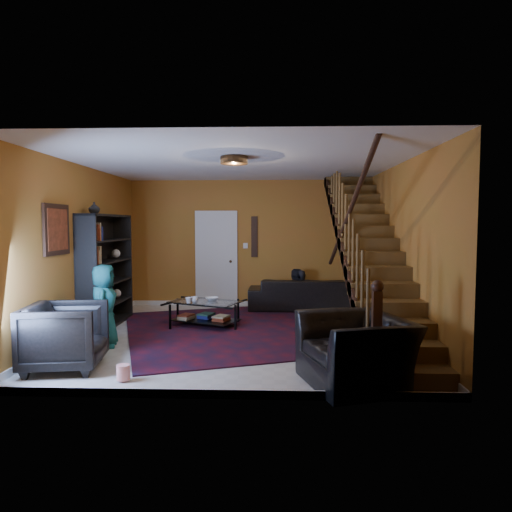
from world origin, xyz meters
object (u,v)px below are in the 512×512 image
at_px(bookshelf, 107,273).
at_px(armchair_right, 355,351).
at_px(sofa, 303,294).
at_px(coffee_table, 205,312).
at_px(armchair_left, 65,336).

distance_m(bookshelf, armchair_right, 4.87).
bearing_deg(armchair_right, sofa, 166.70).
height_order(bookshelf, coffee_table, bookshelf).
relative_size(bookshelf, sofa, 0.87).
relative_size(bookshelf, coffee_table, 1.46).
bearing_deg(armchair_left, coffee_table, -38.12).
xyz_separation_m(bookshelf, armchair_left, (0.35, -2.43, -0.54)).
bearing_deg(coffee_table, sofa, 42.14).
bearing_deg(bookshelf, armchair_left, -81.70).
bearing_deg(coffee_table, bookshelf, -179.07).
xyz_separation_m(bookshelf, sofa, (3.61, 1.70, -0.63)).
height_order(bookshelf, armchair_left, bookshelf).
xyz_separation_m(sofa, armchair_left, (-3.25, -4.13, 0.09)).
xyz_separation_m(armchair_left, coffee_table, (1.41, 2.46, -0.16)).
bearing_deg(armchair_left, bookshelf, -0.09).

